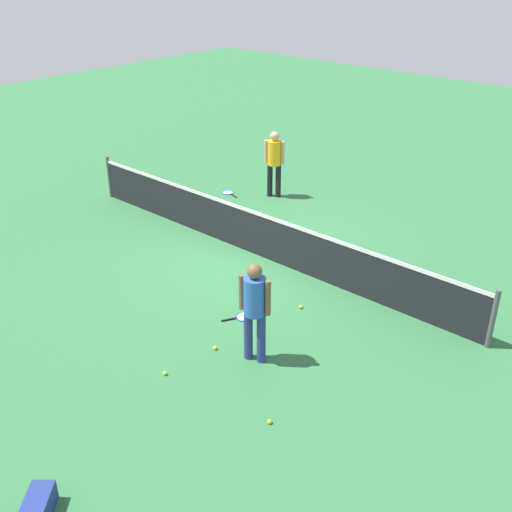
# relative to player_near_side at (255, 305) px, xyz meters

# --- Properties ---
(ground_plane) EXTENTS (40.00, 40.00, 0.00)m
(ground_plane) POSITION_rel_player_near_side_xyz_m (-2.37, 2.75, -1.01)
(ground_plane) COLOR #2D6B3D
(court_net) EXTENTS (10.09, 0.09, 1.07)m
(court_net) POSITION_rel_player_near_side_xyz_m (-2.37, 2.75, -0.51)
(court_net) COLOR #4C4C51
(court_net) RESTS_ON ground_plane
(player_near_side) EXTENTS (0.52, 0.43, 1.70)m
(player_near_side) POSITION_rel_player_near_side_xyz_m (0.00, 0.00, 0.00)
(player_near_side) COLOR navy
(player_near_side) RESTS_ON ground_plane
(player_far_side) EXTENTS (0.50, 0.46, 1.70)m
(player_far_side) POSITION_rel_player_near_side_xyz_m (-4.23, 5.54, 0.00)
(player_far_side) COLOR black
(player_far_side) RESTS_ON ground_plane
(tennis_racket_near_player) EXTENTS (0.44, 0.59, 0.03)m
(tennis_racket_near_player) POSITION_rel_player_near_side_xyz_m (-0.95, 0.76, -1.00)
(tennis_racket_near_player) COLOR blue
(tennis_racket_near_player) RESTS_ON ground_plane
(tennis_racket_far_player) EXTENTS (0.61, 0.38, 0.03)m
(tennis_racket_far_player) POSITION_rel_player_near_side_xyz_m (-5.25, 4.91, -1.00)
(tennis_racket_far_player) COLOR blue
(tennis_racket_far_player) RESTS_ON ground_plane
(tennis_ball_near_player) EXTENTS (0.07, 0.07, 0.07)m
(tennis_ball_near_player) POSITION_rel_player_near_side_xyz_m (-1.34, 1.84, -0.98)
(tennis_ball_near_player) COLOR #C6E033
(tennis_ball_near_player) RESTS_ON ground_plane
(tennis_ball_by_net) EXTENTS (0.07, 0.07, 0.07)m
(tennis_ball_by_net) POSITION_rel_player_near_side_xyz_m (1.12, -0.96, -0.98)
(tennis_ball_by_net) COLOR #C6E033
(tennis_ball_by_net) RESTS_ON ground_plane
(tennis_ball_midcourt) EXTENTS (0.07, 0.07, 0.07)m
(tennis_ball_midcourt) POSITION_rel_player_near_side_xyz_m (-0.76, -1.21, -0.98)
(tennis_ball_midcourt) COLOR #C6E033
(tennis_ball_midcourt) RESTS_ON ground_plane
(tennis_ball_baseline) EXTENTS (0.07, 0.07, 0.07)m
(tennis_ball_baseline) POSITION_rel_player_near_side_xyz_m (-0.65, -0.24, -0.98)
(tennis_ball_baseline) COLOR #C6E033
(tennis_ball_baseline) RESTS_ON ground_plane
(tennis_ball_stray_left) EXTENTS (0.07, 0.07, 0.07)m
(tennis_ball_stray_left) POSITION_rel_player_near_side_xyz_m (-0.37, 1.67, -0.98)
(tennis_ball_stray_left) COLOR #C6E033
(tennis_ball_stray_left) RESTS_ON ground_plane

